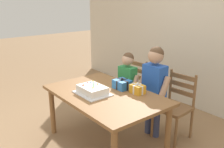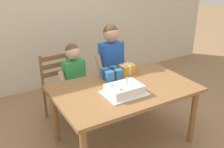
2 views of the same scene
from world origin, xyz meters
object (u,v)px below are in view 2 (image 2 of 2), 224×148
at_px(gift_box_beside_cake, 112,73).
at_px(chair_left, 61,88).
at_px(dining_table, 124,94).
at_px(chair_right, 118,74).
at_px(birthday_cake, 124,90).
at_px(child_older, 111,61).
at_px(gift_box_red_large, 127,69).
at_px(child_younger, 74,77).

xyz_separation_m(gift_box_beside_cake, chair_left, (-0.45, 0.58, -0.32)).
distance_m(dining_table, chair_right, 0.98).
relative_size(dining_table, birthday_cake, 3.53).
bearing_deg(gift_box_beside_cake, chair_left, 128.22).
xyz_separation_m(gift_box_beside_cake, chair_right, (0.44, 0.58, -0.32)).
relative_size(chair_right, child_older, 0.72).
height_order(dining_table, gift_box_red_large, gift_box_red_large).
distance_m(dining_table, child_younger, 0.74).
bearing_deg(dining_table, gift_box_beside_cake, 89.11).
bearing_deg(gift_box_red_large, birthday_cake, -126.23).
xyz_separation_m(chair_right, child_older, (-0.22, -0.19, 0.31)).
distance_m(gift_box_red_large, child_younger, 0.68).
bearing_deg(gift_box_beside_cake, dining_table, -90.89).
xyz_separation_m(child_older, child_younger, (-0.54, 0.00, -0.11)).
distance_m(gift_box_red_large, chair_right, 0.65).
bearing_deg(chair_left, chair_right, 0.00).
height_order(dining_table, gift_box_beside_cake, gift_box_beside_cake).
bearing_deg(gift_box_red_large, chair_right, 70.05).
xyz_separation_m(dining_table, birthday_cake, (-0.09, -0.13, 0.13)).
height_order(dining_table, child_younger, child_younger).
xyz_separation_m(birthday_cake, child_older, (0.31, 0.80, 0.00)).
relative_size(birthday_cake, chair_left, 0.48).
relative_size(gift_box_red_large, chair_left, 0.20).
bearing_deg(child_older, chair_left, 164.11).
distance_m(child_older, child_younger, 0.55).
bearing_deg(child_older, chair_right, 40.28).
relative_size(birthday_cake, chair_right, 0.48).
height_order(birthday_cake, gift_box_red_large, birthday_cake).
height_order(birthday_cake, chair_left, same).
xyz_separation_m(chair_left, child_older, (0.67, -0.19, 0.31)).
relative_size(chair_right, child_younger, 0.83).
bearing_deg(chair_left, dining_table, -62.39).
height_order(birthday_cake, gift_box_beside_cake, birthday_cake).
bearing_deg(chair_left, child_younger, -56.99).
height_order(gift_box_beside_cake, child_younger, child_younger).
height_order(chair_right, child_younger, child_younger).
height_order(chair_right, child_older, child_older).
xyz_separation_m(dining_table, chair_right, (0.44, 0.86, -0.18)).
xyz_separation_m(birthday_cake, child_younger, (-0.24, 0.80, -0.10)).
bearing_deg(child_older, dining_table, -108.06).
height_order(chair_left, chair_right, same).
relative_size(chair_left, child_older, 0.72).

